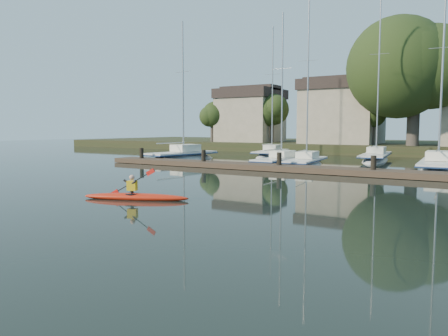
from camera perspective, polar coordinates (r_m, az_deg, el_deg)
The scene contains 10 objects.
ground at distance 15.32m, azimuth -4.41°, elevation -5.34°, with size 160.00×160.00×0.00m, color black.
kayak at distance 17.53m, azimuth -11.53°, elevation -3.53°, with size 4.18×2.17×1.37m.
dock at distance 27.75m, azimuth 12.86°, elevation -0.24°, with size 34.00×2.00×1.80m.
sailboat_0 at distance 38.35m, azimuth -5.53°, elevation 0.74°, with size 3.56×8.65×13.33m.
sailboat_1 at distance 33.24m, azimuth 7.33°, elevation 0.10°, with size 2.06×7.66×12.45m.
sailboat_2 at distance 32.65m, azimuth 10.62°, elevation -0.03°, with size 2.73×8.11×13.17m.
sailboat_3 at distance 31.58m, azimuth 26.12°, elevation -0.74°, with size 2.70×8.64×13.75m.
sailboat_5 at distance 43.45m, azimuth 6.17°, elevation 1.33°, with size 3.14×8.53×13.79m.
sailboat_6 at distance 39.66m, azimuth 19.17°, elevation 0.67°, with size 3.09×9.89×15.46m.
shore at distance 52.95m, azimuth 23.88°, elevation 5.30°, with size 90.00×25.25×12.75m.
Camera 1 is at (8.87, -12.16, 2.83)m, focal length 35.00 mm.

